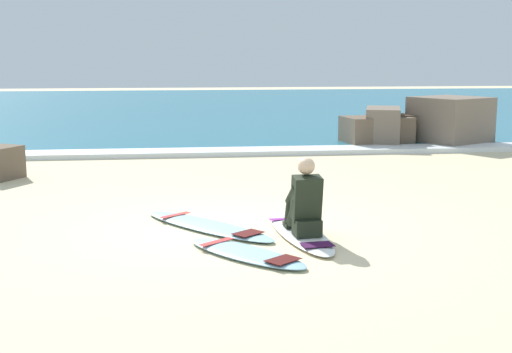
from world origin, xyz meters
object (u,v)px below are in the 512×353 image
Objects in this scene: surfboard_main at (300,233)px; surfer_seated at (305,204)px; surfboard_spare_near at (207,226)px; surfboard_spare_far at (246,253)px.

surfboard_main is 0.43m from surfer_seated.
surfboard_main and surfboard_spare_near have the same top height.
surfer_seated is 1.39m from surfboard_spare_near.
surfboard_spare_far is (-0.79, -0.65, -0.40)m from surfer_seated.
surfboard_spare_near and surfboard_spare_far have the same top height.
surfer_seated reaches higher than surfboard_main.
surfer_seated is 1.10m from surfboard_spare_far.
surfboard_main is 1.12m from surfboard_spare_far.
surfboard_spare_near is 1.37m from surfboard_spare_far.
surfer_seated is 0.56× the size of surfboard_spare_far.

